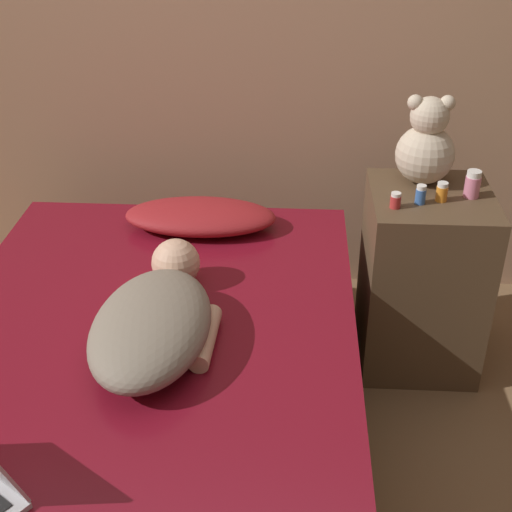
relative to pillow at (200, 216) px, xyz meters
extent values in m
plane|color=brown|center=(-0.08, -0.75, -0.55)|extent=(12.00, 12.00, 0.00)
cube|color=brown|center=(-0.08, -0.75, -0.41)|extent=(1.32, 1.92, 0.28)
cube|color=maroon|center=(-0.08, -0.75, -0.16)|extent=(1.29, 1.88, 0.22)
cube|color=brown|center=(0.85, -0.09, -0.20)|extent=(0.44, 0.46, 0.71)
ellipsoid|color=maroon|center=(0.00, 0.00, 0.00)|extent=(0.58, 0.29, 0.10)
ellipsoid|color=gray|center=(-0.05, -0.76, 0.03)|extent=(0.36, 0.60, 0.16)
sphere|color=#DBAD8E|center=(-0.03, -0.40, 0.03)|extent=(0.16, 0.16, 0.16)
cylinder|color=#DBAD8E|center=(0.11, -0.74, -0.02)|extent=(0.07, 0.26, 0.06)
sphere|color=beige|center=(0.83, 0.02, 0.26)|extent=(0.21, 0.21, 0.21)
sphere|color=beige|center=(0.83, 0.02, 0.41)|extent=(0.14, 0.14, 0.14)
sphere|color=beige|center=(0.77, 0.02, 0.46)|extent=(0.06, 0.06, 0.06)
sphere|color=beige|center=(0.88, 0.02, 0.46)|extent=(0.06, 0.06, 0.06)
cylinder|color=#3866B2|center=(0.79, -0.16, 0.18)|extent=(0.04, 0.04, 0.05)
cylinder|color=white|center=(0.79, -0.16, 0.22)|extent=(0.03, 0.03, 0.02)
cylinder|color=orange|center=(0.87, -0.14, 0.18)|extent=(0.04, 0.04, 0.05)
cylinder|color=white|center=(0.87, -0.14, 0.22)|extent=(0.04, 0.04, 0.02)
cylinder|color=#B72D2D|center=(0.70, -0.20, 0.18)|extent=(0.04, 0.04, 0.04)
cylinder|color=white|center=(0.70, -0.20, 0.21)|extent=(0.03, 0.03, 0.01)
cylinder|color=pink|center=(0.98, -0.10, 0.20)|extent=(0.05, 0.05, 0.08)
cylinder|color=white|center=(0.98, -0.10, 0.24)|extent=(0.05, 0.05, 0.02)
camera|label=1|loc=(0.36, -2.42, 1.25)|focal=50.00mm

